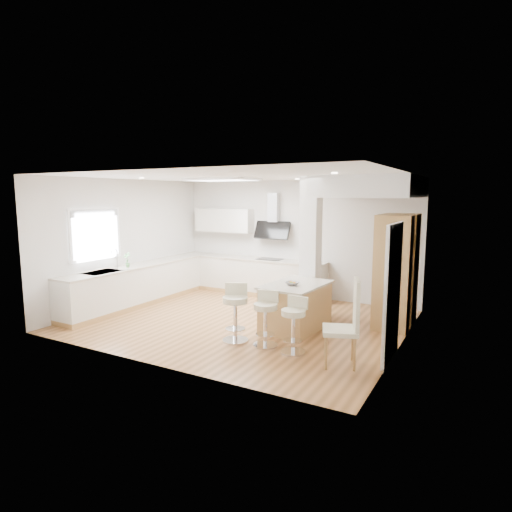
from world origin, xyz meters
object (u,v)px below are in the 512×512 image
Objects in this scene: bar_stool_b at (266,316)px; dining_chair at (348,320)px; bar_stool_a at (235,309)px; peninsula at (296,306)px; bar_stool_c at (294,322)px.

bar_stool_b is 1.43m from dining_chair.
bar_stool_a is 1.08× the size of bar_stool_b.
peninsula reaches higher than bar_stool_b.
dining_chair is at bearing -27.84° from bar_stool_a.
bar_stool_a reaches higher than peninsula.
bar_stool_a reaches higher than bar_stool_c.
bar_stool_c is 0.69× the size of dining_chair.
peninsula is at bearing 116.13° from bar_stool_c.
bar_stool_c is at bearing 152.81° from dining_chair.
bar_stool_b is 1.03× the size of bar_stool_c.
bar_stool_b is at bearing -89.51° from peninsula.
bar_stool_b is at bearing 178.12° from bar_stool_c.
peninsula is 1.66× the size of bar_stool_c.
bar_stool_a is at bearing -176.76° from bar_stool_c.
dining_chair is (1.97, -0.11, 0.13)m from bar_stool_a.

